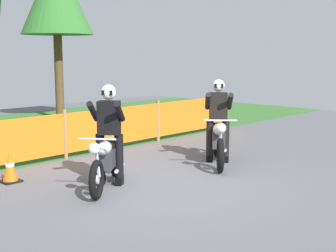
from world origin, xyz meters
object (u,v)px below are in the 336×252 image
traffic_cone (10,167)px  rider_trailing (218,116)px  motorcycle_lead (107,161)px  rider_lead (109,129)px  motorcycle_trailing (218,141)px

traffic_cone → rider_trailing: bearing=-23.9°
motorcycle_lead → rider_lead: size_ratio=0.97×
traffic_cone → motorcycle_trailing: bearing=-26.9°
rider_lead → traffic_cone: bearing=-87.4°
motorcycle_lead → rider_lead: (0.17, 0.13, 0.50)m
motorcycle_lead → motorcycle_trailing: 2.62m
rider_lead → rider_trailing: same height
rider_trailing → traffic_cone: 4.12m
motorcycle_trailing → traffic_cone: size_ratio=3.13×
motorcycle_lead → traffic_cone: size_ratio=3.08×
motorcycle_lead → traffic_cone: (-0.94, 1.47, -0.19)m
rider_lead → rider_trailing: size_ratio=1.00×
rider_lead → rider_trailing: (2.60, -0.30, 0.00)m
motorcycle_lead → rider_trailing: size_ratio=0.97×
motorcycle_lead → rider_trailing: bearing=139.4°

